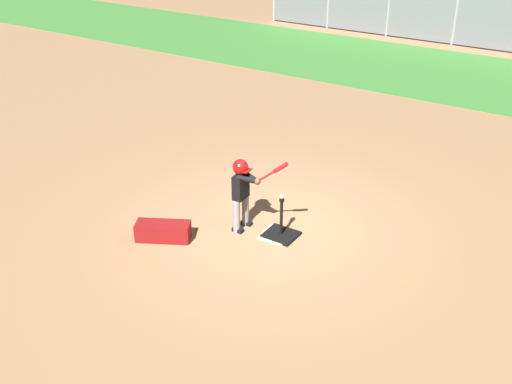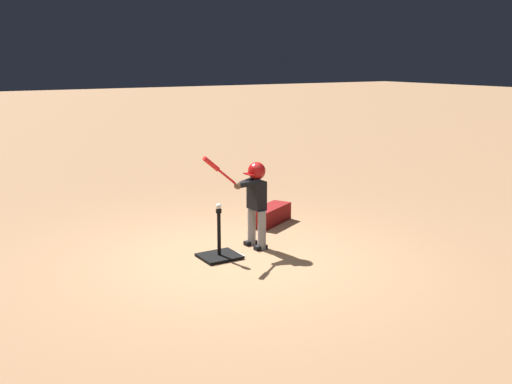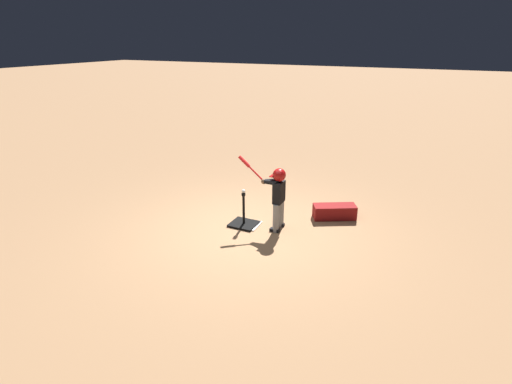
# 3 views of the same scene
# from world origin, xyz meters

# --- Properties ---
(ground_plane) EXTENTS (90.00, 90.00, 0.00)m
(ground_plane) POSITION_xyz_m (0.00, 0.00, 0.00)
(ground_plane) COLOR #99704C
(home_plate) EXTENTS (0.46, 0.46, 0.02)m
(home_plate) POSITION_xyz_m (0.14, -0.19, 0.01)
(home_plate) COLOR white
(home_plate) RESTS_ON ground_plane
(batting_tee) EXTENTS (0.51, 0.46, 0.67)m
(batting_tee) POSITION_xyz_m (0.21, -0.15, 0.07)
(batting_tee) COLOR black
(batting_tee) RESTS_ON ground_plane
(batter_child) EXTENTS (0.95, 0.38, 1.36)m
(batter_child) POSITION_xyz_m (-0.42, -0.29, 0.77)
(batter_child) COLOR gray
(batter_child) RESTS_ON ground_plane
(baseball) EXTENTS (0.07, 0.07, 0.07)m
(baseball) POSITION_xyz_m (0.21, -0.15, 0.70)
(baseball) COLOR white
(baseball) RESTS_ON batting_tee
(equipment_bag) EXTENTS (0.89, 0.68, 0.28)m
(equipment_bag) POSITION_xyz_m (-1.29, -1.22, 0.14)
(equipment_bag) COLOR maroon
(equipment_bag) RESTS_ON ground_plane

